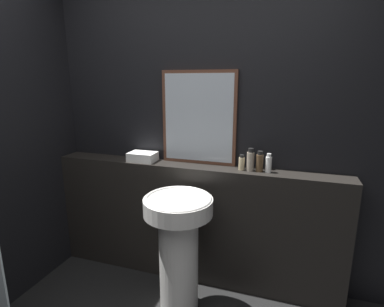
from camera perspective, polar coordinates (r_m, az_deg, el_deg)
wall_back at (r=2.43m, az=1.01°, el=4.71°), size 8.00×0.06×2.50m
vanity_counter at (r=2.54m, az=0.02°, el=-12.97°), size 2.36×0.21×0.98m
pedestal_sink at (r=2.18m, az=-2.58°, el=-16.71°), size 0.47×0.47×0.87m
mirror at (r=2.36m, az=1.28°, el=6.77°), size 0.60×0.03×0.73m
towel_stack at (r=2.52m, az=-9.38°, el=-0.60°), size 0.22×0.16×0.07m
shampoo_bottle at (r=2.26m, az=9.43°, el=-1.78°), size 0.04×0.04×0.12m
conditioner_bottle at (r=2.24m, az=11.06°, el=-1.30°), size 0.05×0.05×0.17m
lotion_bottle at (r=2.24m, az=12.77°, el=-1.61°), size 0.05×0.05×0.15m
body_wash_bottle at (r=2.24m, az=14.37°, el=-1.89°), size 0.04×0.04×0.14m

